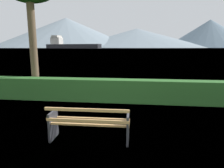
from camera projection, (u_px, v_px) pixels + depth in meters
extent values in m
plane|color=#4C6B33|center=(90.00, 139.00, 4.69)|extent=(1400.00, 1400.00, 0.00)
plane|color=#6B8EA3|center=(136.00, 48.00, 305.30)|extent=(620.00, 620.00, 0.00)
cube|color=tan|center=(88.00, 125.00, 4.42)|extent=(1.86, 0.10, 0.04)
cube|color=tan|center=(90.00, 122.00, 4.61)|extent=(1.86, 0.10, 0.04)
cube|color=tan|center=(92.00, 119.00, 4.79)|extent=(1.86, 0.10, 0.04)
cube|color=tan|center=(87.00, 121.00, 4.32)|extent=(1.86, 0.08, 0.06)
cube|color=tan|center=(86.00, 110.00, 4.23)|extent=(1.86, 0.08, 0.06)
cube|color=#2D2D33|center=(53.00, 125.00, 4.70)|extent=(0.06, 0.51, 0.68)
cube|color=#2D2D33|center=(128.00, 128.00, 4.52)|extent=(0.06, 0.51, 0.68)
cube|color=#285B23|center=(110.00, 90.00, 7.92)|extent=(12.84, 0.61, 0.90)
cylinder|color=brown|center=(33.00, 46.00, 8.54)|extent=(0.32, 0.32, 4.45)
cube|color=#232328|center=(73.00, 46.00, 296.86)|extent=(91.23, 37.65, 6.36)
cube|color=silver|center=(57.00, 41.00, 306.91)|extent=(18.89, 15.06, 10.17)
cube|color=beige|center=(57.00, 37.00, 305.67)|extent=(14.49, 14.79, 3.18)
cone|color=gray|center=(66.00, 33.00, 565.13)|extent=(395.58, 395.58, 83.41)
cone|color=gray|center=(137.00, 38.00, 574.42)|extent=(394.28, 394.28, 54.73)
cone|color=slate|center=(209.00, 34.00, 560.40)|extent=(246.93, 246.93, 78.23)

